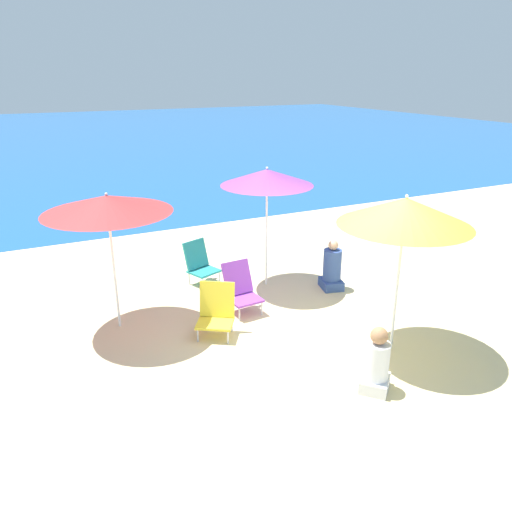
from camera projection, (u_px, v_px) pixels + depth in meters
ground_plane at (320, 346)px, 6.89m from camera, size 60.00×60.00×0.00m
sea_water at (74, 137)px, 28.94m from camera, size 60.00×40.00×0.01m
beach_umbrella_yellow at (405, 212)px, 6.18m from camera, size 1.69×1.69×2.15m
beach_umbrella_red at (107, 204)px, 6.80m from camera, size 1.78×1.78×2.03m
beach_umbrella_purple at (267, 177)px, 8.23m from camera, size 1.56×1.56×2.10m
beach_chair_purple at (241, 288)px, 7.80m from camera, size 0.51×0.61×0.78m
beach_chair_teal at (200, 262)px, 8.86m from camera, size 0.62×0.64×0.76m
beach_chair_yellow at (216, 310)px, 7.12m from camera, size 0.68×0.67×0.75m
person_seated_near at (332, 269)px, 8.62m from camera, size 0.43×0.48×0.88m
person_seated_far at (376, 364)px, 5.85m from camera, size 0.50×0.49×0.83m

